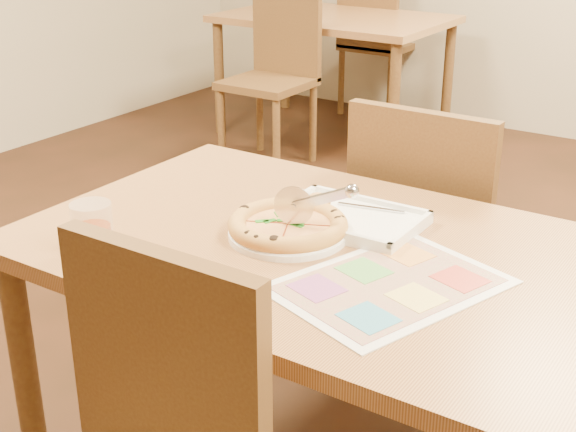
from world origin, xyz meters
The scene contains 11 objects.
dining_table centered at (0.00, 0.00, 0.63)m, with size 1.30×0.85×0.72m.
chair_far centered at (0.00, 0.60, 0.57)m, with size 0.42×0.42×0.47m.
bg_table centered at (-1.60, 2.80, 0.63)m, with size 1.30×0.85×0.72m.
bg_chair_near centered at (-1.60, 2.20, 0.57)m, with size 0.42×0.42×0.47m.
bg_chair_far centered at (-1.60, 3.30, 0.57)m, with size 0.42×0.42×0.47m.
plate centered at (-0.08, -0.01, 0.73)m, with size 0.26×0.26×0.01m, color white.
pizza centered at (-0.08, -0.01, 0.75)m, with size 0.27×0.27×0.04m.
pizza_cutter centered at (-0.02, 0.00, 0.81)m, with size 0.17×0.07×0.10m.
appetizer_tray centered at (0.00, 0.12, 0.73)m, with size 0.32×0.22×0.06m.
glass_tumbler centered at (-0.38, -0.30, 0.77)m, with size 0.09×0.09×0.11m.
menu centered at (0.22, -0.10, 0.72)m, with size 0.31×0.43×0.01m, color silver.
Camera 1 is at (0.82, -1.36, 1.45)m, focal length 50.00 mm.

